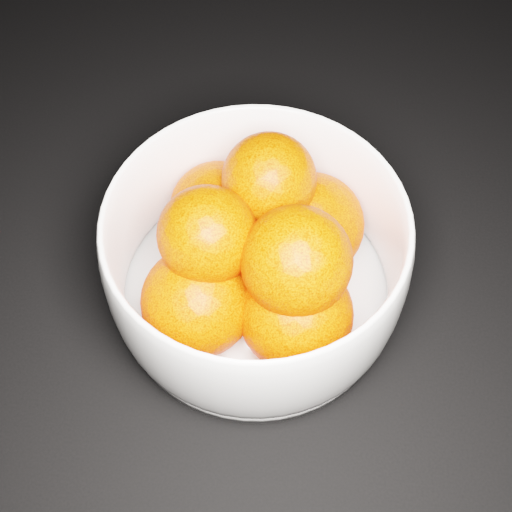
{
  "coord_description": "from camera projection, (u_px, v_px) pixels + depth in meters",
  "views": [
    {
      "loc": [
        -0.12,
        -0.04,
        0.51
      ],
      "look_at": [
        -0.15,
        0.25,
        0.06
      ],
      "focal_mm": 50.0,
      "sensor_mm": 36.0,
      "label": 1
    }
  ],
  "objects": [
    {
      "name": "bowl",
      "position": [
        256.0,
        260.0,
        0.54
      ],
      "size": [
        0.23,
        0.23,
        0.11
      ],
      "rotation": [
        0.0,
        0.0,
        -0.17
      ],
      "color": "white",
      "rests_on": "ground"
    },
    {
      "name": "orange_pile",
      "position": [
        259.0,
        252.0,
        0.53
      ],
      "size": [
        0.16,
        0.17,
        0.13
      ],
      "color": "#FD3C04",
      "rests_on": "bowl"
    }
  ]
}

